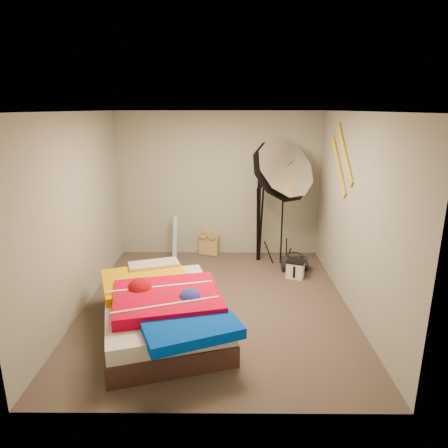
{
  "coord_description": "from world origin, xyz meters",
  "views": [
    {
      "loc": [
        0.13,
        -4.85,
        2.54
      ],
      "look_at": [
        0.1,
        0.6,
        0.95
      ],
      "focal_mm": 32.0,
      "sensor_mm": 36.0,
      "label": 1
    }
  ],
  "objects_px": {
    "duffel_bag": "(294,263)",
    "camera_tripod": "(259,215)",
    "tote_bag": "(209,245)",
    "camera_case": "(295,270)",
    "bed": "(163,309)",
    "photo_umbrella": "(281,172)",
    "wrapping_roll": "(175,238)"
  },
  "relations": [
    {
      "from": "camera_tripod",
      "to": "duffel_bag",
      "type": "bearing_deg",
      "value": -40.56
    },
    {
      "from": "photo_umbrella",
      "to": "tote_bag",
      "type": "bearing_deg",
      "value": 152.37
    },
    {
      "from": "duffel_bag",
      "to": "photo_umbrella",
      "type": "xyz_separation_m",
      "value": [
        -0.26,
        0.13,
        1.46
      ]
    },
    {
      "from": "camera_tripod",
      "to": "tote_bag",
      "type": "bearing_deg",
      "value": 162.96
    },
    {
      "from": "wrapping_roll",
      "to": "duffel_bag",
      "type": "distance_m",
      "value": 2.09
    },
    {
      "from": "duffel_bag",
      "to": "photo_umbrella",
      "type": "bearing_deg",
      "value": 151.07
    },
    {
      "from": "camera_tripod",
      "to": "bed",
      "type": "bearing_deg",
      "value": -119.42
    },
    {
      "from": "wrapping_roll",
      "to": "tote_bag",
      "type": "bearing_deg",
      "value": 17.64
    },
    {
      "from": "camera_case",
      "to": "tote_bag",
      "type": "bearing_deg",
      "value": 163.68
    },
    {
      "from": "tote_bag",
      "to": "camera_tripod",
      "type": "distance_m",
      "value": 1.1
    },
    {
      "from": "tote_bag",
      "to": "camera_case",
      "type": "distance_m",
      "value": 1.71
    },
    {
      "from": "wrapping_roll",
      "to": "camera_tripod",
      "type": "height_order",
      "value": "camera_tripod"
    },
    {
      "from": "photo_umbrella",
      "to": "camera_tripod",
      "type": "height_order",
      "value": "photo_umbrella"
    },
    {
      "from": "wrapping_roll",
      "to": "bed",
      "type": "xyz_separation_m",
      "value": [
        0.15,
        -2.37,
        -0.1
      ]
    },
    {
      "from": "tote_bag",
      "to": "photo_umbrella",
      "type": "distance_m",
      "value": 1.92
    },
    {
      "from": "tote_bag",
      "to": "bed",
      "type": "xyz_separation_m",
      "value": [
        -0.43,
        -2.56,
        0.1
      ]
    },
    {
      "from": "photo_umbrella",
      "to": "camera_tripod",
      "type": "distance_m",
      "value": 0.9
    },
    {
      "from": "bed",
      "to": "photo_umbrella",
      "type": "relative_size",
      "value": 1.0
    },
    {
      "from": "wrapping_roll",
      "to": "photo_umbrella",
      "type": "xyz_separation_m",
      "value": [
        1.73,
        -0.42,
        1.21
      ]
    },
    {
      "from": "camera_case",
      "to": "duffel_bag",
      "type": "xyz_separation_m",
      "value": [
        0.03,
        0.28,
        -0.0
      ]
    },
    {
      "from": "camera_tripod",
      "to": "photo_umbrella",
      "type": "bearing_deg",
      "value": -49.62
    },
    {
      "from": "wrapping_roll",
      "to": "duffel_bag",
      "type": "bearing_deg",
      "value": -15.4
    },
    {
      "from": "wrapping_roll",
      "to": "photo_umbrella",
      "type": "distance_m",
      "value": 2.15
    },
    {
      "from": "tote_bag",
      "to": "bed",
      "type": "relative_size",
      "value": 0.16
    },
    {
      "from": "tote_bag",
      "to": "bed",
      "type": "distance_m",
      "value": 2.6
    },
    {
      "from": "duffel_bag",
      "to": "camera_tripod",
      "type": "height_order",
      "value": "camera_tripod"
    },
    {
      "from": "tote_bag",
      "to": "photo_umbrella",
      "type": "height_order",
      "value": "photo_umbrella"
    },
    {
      "from": "camera_case",
      "to": "photo_umbrella",
      "type": "bearing_deg",
      "value": 139.17
    },
    {
      "from": "duffel_bag",
      "to": "photo_umbrella",
      "type": "height_order",
      "value": "photo_umbrella"
    },
    {
      "from": "camera_case",
      "to": "bed",
      "type": "distance_m",
      "value": 2.39
    },
    {
      "from": "duffel_bag",
      "to": "bed",
      "type": "height_order",
      "value": "bed"
    },
    {
      "from": "photo_umbrella",
      "to": "wrapping_roll",
      "type": "bearing_deg",
      "value": 166.47
    }
  ]
}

